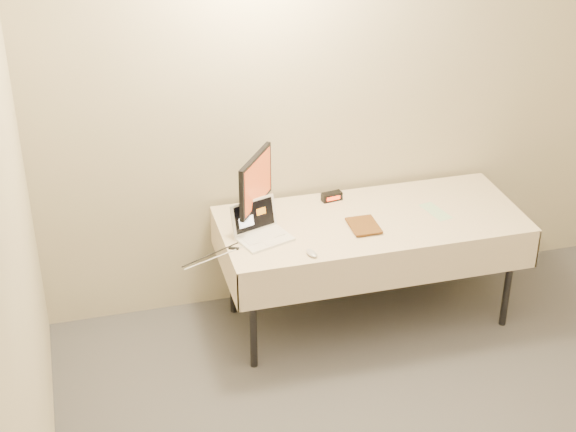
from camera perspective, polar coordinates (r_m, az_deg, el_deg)
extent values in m
cube|color=beige|center=(5.54, 4.12, 7.62)|extent=(4.00, 0.10, 2.70)
cylinder|color=black|center=(5.18, -2.27, -6.63)|extent=(0.04, 0.04, 0.69)
cylinder|color=black|center=(5.69, 14.06, -3.96)|extent=(0.04, 0.04, 0.69)
cylinder|color=black|center=(5.66, -3.62, -3.27)|extent=(0.04, 0.04, 0.69)
cylinder|color=black|center=(6.13, 11.55, -1.11)|extent=(0.04, 0.04, 0.69)
cube|color=gray|center=(5.42, 5.42, -0.41)|extent=(1.80, 0.75, 0.04)
cube|color=beige|center=(5.41, 5.43, -0.19)|extent=(1.86, 0.81, 0.01)
cube|color=beige|center=(5.16, 6.87, -3.53)|extent=(1.86, 0.01, 0.25)
cube|color=beige|center=(5.80, 4.03, 0.56)|extent=(1.86, 0.01, 0.25)
cube|color=beige|center=(5.26, -4.18, -2.68)|extent=(0.01, 0.81, 0.25)
cube|color=beige|center=(5.83, 13.96, -0.15)|extent=(0.01, 0.81, 0.25)
cube|color=white|center=(5.15, -1.50, -1.50)|extent=(0.34, 0.29, 0.02)
cube|color=white|center=(5.19, -2.24, 0.04)|extent=(0.30, 0.14, 0.19)
cube|color=black|center=(5.19, -2.24, 0.04)|extent=(0.26, 0.12, 0.16)
cylinder|color=black|center=(5.33, -2.06, -0.42)|extent=(0.21, 0.21, 0.01)
cube|color=black|center=(5.30, -2.07, 0.15)|extent=(0.04, 0.04, 0.11)
cube|color=black|center=(5.20, -2.11, 2.26)|extent=(0.27, 0.37, 0.33)
cube|color=#CD4618|center=(5.20, -2.11, 2.26)|extent=(0.23, 0.32, 0.28)
imported|color=#975A1B|center=(5.22, 4.10, 0.20)|extent=(0.17, 0.02, 0.23)
cube|color=black|center=(5.59, 2.84, 1.27)|extent=(0.14, 0.07, 0.05)
cube|color=#FF360C|center=(5.56, 2.97, 1.14)|extent=(0.09, 0.02, 0.02)
ellipsoid|color=#B4B4B6|center=(5.01, 1.53, -2.42)|extent=(0.07, 0.11, 0.02)
cube|color=#AEDBB0|center=(5.54, 9.52, 0.30)|extent=(0.14, 0.25, 0.00)
cube|color=black|center=(5.08, -3.52, -2.10)|extent=(0.06, 0.04, 0.01)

